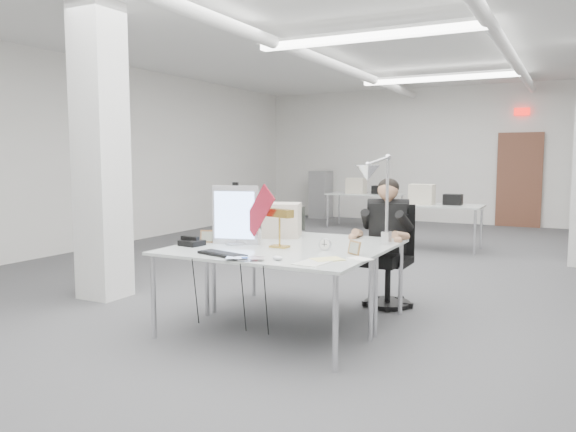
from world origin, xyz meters
name	(u,v)px	position (x,y,z in m)	size (l,w,h in m)	color
room_shell	(369,146)	(0.04, 0.13, 1.69)	(10.04, 14.04, 3.24)	#454648
desk_main	(261,254)	(0.00, -2.50, 0.74)	(1.80, 0.90, 0.03)	silver
desk_second	(307,240)	(0.00, -1.60, 0.74)	(1.80, 0.90, 0.03)	silver
bg_desk_a	(433,205)	(0.20, 3.00, 0.74)	(1.60, 0.80, 0.03)	silver
bg_desk_b	(365,194)	(-1.80, 5.20, 0.74)	(1.60, 0.80, 0.03)	silver
filing_cabinet	(321,194)	(-3.50, 6.65, 0.60)	(0.45, 0.55, 1.20)	gray
office_chair	(388,259)	(0.63, -0.95, 0.50)	(0.49, 0.49, 1.00)	black
seated_person	(387,221)	(0.63, -1.00, 0.90)	(0.54, 0.67, 1.01)	black
monitor	(236,215)	(-0.44, -2.20, 1.03)	(0.44, 0.04, 0.54)	silver
pennant	(259,211)	(-0.17, -2.24, 1.08)	(0.47, 0.01, 0.19)	maroon
keyboard	(222,254)	(-0.21, -2.76, 0.77)	(0.45, 0.15, 0.02)	black
laptop	(245,260)	(0.09, -2.90, 0.77)	(0.30, 0.20, 0.02)	silver
mouse	(278,258)	(0.29, -2.75, 0.77)	(0.09, 0.06, 0.04)	silver
bankers_lamp	(280,229)	(0.01, -2.19, 0.92)	(0.29, 0.12, 0.33)	gold
desk_phone	(192,243)	(-0.75, -2.46, 0.78)	(0.19, 0.17, 0.05)	black
picture_frame_left	(208,236)	(-0.72, -2.24, 0.81)	(0.15, 0.01, 0.12)	#9F6E44
picture_frame_right	(354,248)	(0.73, -2.23, 0.81)	(0.15, 0.01, 0.11)	#9F7544
desk_clock	(325,244)	(0.43, -2.14, 0.81)	(0.11, 0.11, 0.03)	silver
paper_stack_a	(313,263)	(0.58, -2.73, 0.76)	(0.21, 0.29, 0.01)	silver
paper_stack_b	(327,259)	(0.63, -2.55, 0.76)	(0.17, 0.24, 0.01)	#E5DD89
paper_stack_c	(360,259)	(0.85, -2.41, 0.76)	(0.18, 0.13, 0.01)	white
beige_monitor	(282,220)	(-0.28, -1.58, 0.92)	(0.36, 0.34, 0.34)	beige
architect_lamp	(379,193)	(0.80, -1.83, 1.24)	(0.26, 0.76, 0.98)	silver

